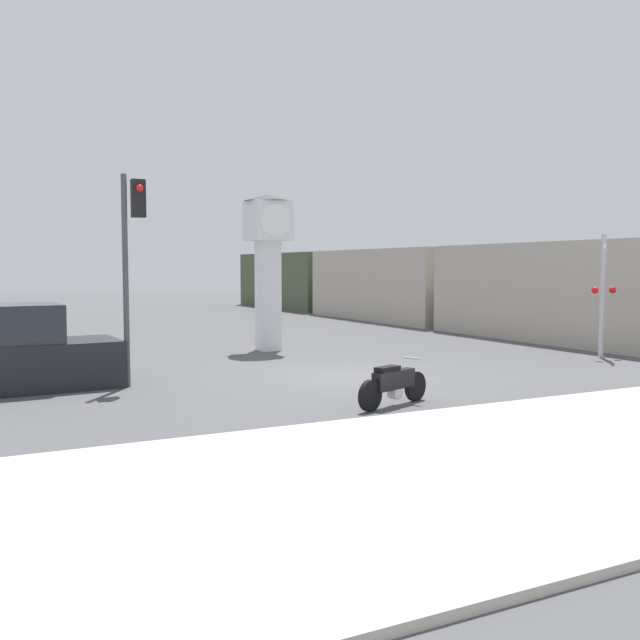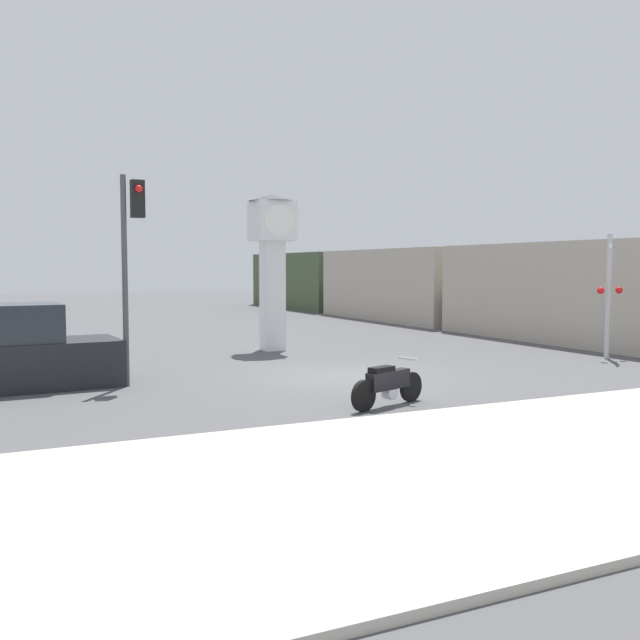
{
  "view_description": "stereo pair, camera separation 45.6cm",
  "coord_description": "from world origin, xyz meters",
  "px_view_note": "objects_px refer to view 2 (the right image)",
  "views": [
    {
      "loc": [
        -8.11,
        -14.58,
        2.58
      ],
      "look_at": [
        -0.44,
        0.53,
        1.31
      ],
      "focal_mm": 40.0,
      "sensor_mm": 36.0,
      "label": 1
    },
    {
      "loc": [
        -7.7,
        -14.78,
        2.58
      ],
      "look_at": [
        -0.44,
        0.53,
        1.31
      ],
      "focal_mm": 40.0,
      "sensor_mm": 36.0,
      "label": 2
    }
  ],
  "objects_px": {
    "traffic_light": "(131,242)",
    "railroad_crossing_signal": "(609,291)",
    "clock_tower": "(272,247)",
    "motorcycle": "(388,384)",
    "freight_train": "(396,285)",
    "parked_car": "(13,354)"
  },
  "relations": [
    {
      "from": "railroad_crossing_signal",
      "to": "freight_train",
      "type": "bearing_deg",
      "value": 81.29
    },
    {
      "from": "clock_tower",
      "to": "railroad_crossing_signal",
      "type": "bearing_deg",
      "value": -36.97
    },
    {
      "from": "motorcycle",
      "to": "freight_train",
      "type": "height_order",
      "value": "freight_train"
    },
    {
      "from": "motorcycle",
      "to": "traffic_light",
      "type": "distance_m",
      "value": 6.39
    },
    {
      "from": "motorcycle",
      "to": "clock_tower",
      "type": "height_order",
      "value": "clock_tower"
    },
    {
      "from": "freight_train",
      "to": "parked_car",
      "type": "xyz_separation_m",
      "value": [
        -17.62,
        -13.43,
        -0.95
      ]
    },
    {
      "from": "motorcycle",
      "to": "freight_train",
      "type": "xyz_separation_m",
      "value": [
        11.44,
        18.43,
        1.29
      ]
    },
    {
      "from": "freight_train",
      "to": "traffic_light",
      "type": "bearing_deg",
      "value": -137.32
    },
    {
      "from": "motorcycle",
      "to": "freight_train",
      "type": "bearing_deg",
      "value": 38.32
    },
    {
      "from": "traffic_light",
      "to": "parked_car",
      "type": "distance_m",
      "value": 3.4
    },
    {
      "from": "traffic_light",
      "to": "parked_car",
      "type": "relative_size",
      "value": 1.05
    },
    {
      "from": "motorcycle",
      "to": "clock_tower",
      "type": "distance_m",
      "value": 9.67
    },
    {
      "from": "traffic_light",
      "to": "freight_train",
      "type": "bearing_deg",
      "value": 42.68
    },
    {
      "from": "freight_train",
      "to": "railroad_crossing_signal",
      "type": "xyz_separation_m",
      "value": [
        -2.32,
        -15.12,
        0.21
      ]
    },
    {
      "from": "freight_train",
      "to": "clock_tower",
      "type": "bearing_deg",
      "value": -137.48
    },
    {
      "from": "traffic_light",
      "to": "motorcycle",
      "type": "bearing_deg",
      "value": -48.98
    },
    {
      "from": "traffic_light",
      "to": "railroad_crossing_signal",
      "type": "relative_size",
      "value": 1.3
    },
    {
      "from": "motorcycle",
      "to": "parked_car",
      "type": "xyz_separation_m",
      "value": [
        -6.18,
        5.0,
        0.34
      ]
    },
    {
      "from": "motorcycle",
      "to": "parked_car",
      "type": "relative_size",
      "value": 0.43
    },
    {
      "from": "railroad_crossing_signal",
      "to": "clock_tower",
      "type": "bearing_deg",
      "value": 143.03
    },
    {
      "from": "railroad_crossing_signal",
      "to": "parked_car",
      "type": "distance_m",
      "value": 15.44
    },
    {
      "from": "freight_train",
      "to": "parked_car",
      "type": "bearing_deg",
      "value": -142.69
    }
  ]
}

